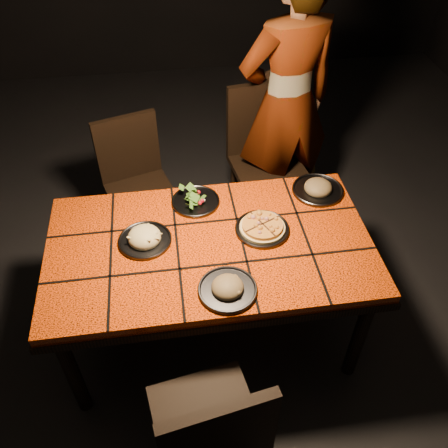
{
  "coord_description": "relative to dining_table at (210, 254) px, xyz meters",
  "views": [
    {
      "loc": [
        -0.16,
        -1.62,
        2.42
      ],
      "look_at": [
        0.08,
        0.05,
        0.82
      ],
      "focal_mm": 38.0,
      "sensor_mm": 36.0,
      "label": 1
    }
  ],
  "objects": [
    {
      "name": "room_shell",
      "position": [
        0.0,
        0.0,
        0.83
      ],
      "size": [
        6.04,
        7.04,
        3.08
      ],
      "color": "black",
      "rests_on": "ground"
    },
    {
      "name": "dining_table",
      "position": [
        0.0,
        0.0,
        0.0
      ],
      "size": [
        1.62,
        0.92,
        0.75
      ],
      "color": "#E94407",
      "rests_on": "ground"
    },
    {
      "name": "chair_near",
      "position": [
        -0.1,
        -0.83,
        -0.13
      ],
      "size": [
        0.49,
        0.49,
        0.95
      ],
      "rotation": [
        0.0,
        0.0,
        3.31
      ],
      "color": "black",
      "rests_on": "ground"
    },
    {
      "name": "chair_far_left",
      "position": [
        -0.38,
        0.89,
        -0.15
      ],
      "size": [
        0.51,
        0.51,
        0.91
      ],
      "rotation": [
        0.0,
        0.0,
        0.3
      ],
      "color": "black",
      "rests_on": "ground"
    },
    {
      "name": "chair_far_right",
      "position": [
        0.49,
        0.97,
        -0.09
      ],
      "size": [
        0.52,
        0.52,
        1.02
      ],
      "rotation": [
        0.0,
        0.0,
        0.14
      ],
      "color": "black",
      "rests_on": "ground"
    },
    {
      "name": "diner",
      "position": [
        0.62,
        0.99,
        0.24
      ],
      "size": [
        0.75,
        0.58,
        1.82
      ],
      "primitive_type": "imported",
      "rotation": [
        0.0,
        0.0,
        3.38
      ],
      "color": "brown",
      "rests_on": "ground"
    },
    {
      "name": "plate_pizza",
      "position": [
        0.27,
        0.05,
        0.1
      ],
      "size": [
        0.31,
        0.31,
        0.04
      ],
      "color": "#36373B",
      "rests_on": "dining_table"
    },
    {
      "name": "plate_pasta",
      "position": [
        -0.31,
        0.05,
        0.1
      ],
      "size": [
        0.26,
        0.26,
        0.09
      ],
      "color": "#36373B",
      "rests_on": "dining_table"
    },
    {
      "name": "plate_salad",
      "position": [
        -0.04,
        0.31,
        0.1
      ],
      "size": [
        0.26,
        0.26,
        0.07
      ],
      "color": "#36373B",
      "rests_on": "dining_table"
    },
    {
      "name": "plate_mushroom_a",
      "position": [
        0.04,
        -0.31,
        0.1
      ],
      "size": [
        0.27,
        0.27,
        0.09
      ],
      "color": "#36373B",
      "rests_on": "dining_table"
    },
    {
      "name": "plate_mushroom_b",
      "position": [
        0.64,
        0.31,
        0.1
      ],
      "size": [
        0.28,
        0.28,
        0.09
      ],
      "color": "#36373B",
      "rests_on": "dining_table"
    }
  ]
}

